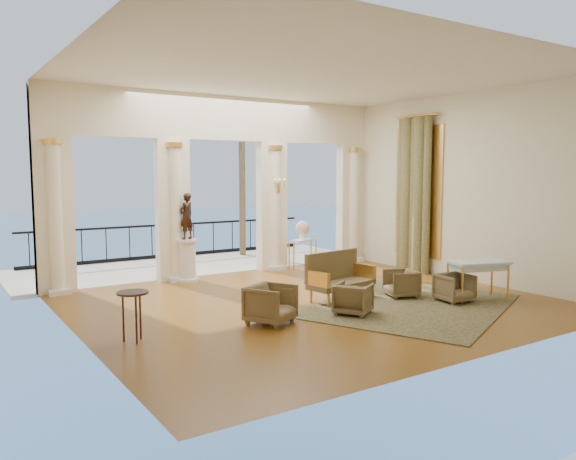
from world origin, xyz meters
TOP-DOWN VIEW (x-y plane):
  - floor at (0.00, 0.00)m, footprint 9.00×9.00m
  - room_walls at (0.00, -1.12)m, footprint 9.00×9.00m
  - arcade at (-0.00, 3.82)m, footprint 9.00×0.56m
  - terrace at (0.00, 5.80)m, footprint 10.00×3.60m
  - balustrade at (0.00, 7.40)m, footprint 9.00×0.06m
  - palm_tree at (2.00, 6.60)m, footprint 2.00×2.00m
  - curtain at (4.28, 1.50)m, footprint 0.33×1.40m
  - window_frame at (4.47, 1.50)m, footprint 0.04×1.60m
  - wall_sconce at (1.40, 3.51)m, footprint 0.30×0.11m
  - rug at (1.50, -1.26)m, footprint 5.16×4.71m
  - armchair_a at (-1.50, -0.82)m, footprint 0.96×0.94m
  - armchair_b at (2.42, -1.50)m, footprint 0.69×0.65m
  - armchair_c at (1.86, -0.57)m, footprint 0.76×0.78m
  - armchair_d at (0.09, -1.13)m, footprint 0.82×0.83m
  - settee at (0.63, 0.01)m, footprint 1.56×0.85m
  - game_table at (3.00, -1.60)m, footprint 1.31×0.96m
  - pedestal at (-1.20, 3.50)m, footprint 0.55×0.55m
  - statue at (-1.20, 3.50)m, footprint 0.47×0.40m
  - console_table at (2.20, 3.55)m, footprint 0.88×0.61m
  - urn at (2.20, 3.55)m, footprint 0.38×0.38m
  - side_table at (-3.82, -0.56)m, footprint 0.48×0.48m

SIDE VIEW (x-z plane):
  - terrace at x=0.00m, z-range -0.10..0.00m
  - floor at x=0.00m, z-range 0.00..0.00m
  - rug at x=1.50m, z-range 0.00..0.02m
  - armchair_c at x=1.86m, z-range 0.00..0.63m
  - armchair_d at x=0.09m, z-range 0.00..0.64m
  - armchair_b at x=2.42m, z-range 0.00..0.64m
  - armchair_a at x=-1.50m, z-range 0.00..0.74m
  - balustrade at x=0.00m, z-range -0.11..0.92m
  - settee at x=0.63m, z-range -0.01..0.98m
  - pedestal at x=-1.20m, z-range -0.02..1.00m
  - console_table at x=2.20m, z-range 0.26..1.04m
  - side_table at x=-3.82m, z-range 0.28..1.07m
  - game_table at x=3.00m, z-range 0.32..1.12m
  - urn at x=2.20m, z-range 0.82..1.33m
  - statue at x=-1.20m, z-range 1.02..2.12m
  - curtain at x=4.28m, z-range -0.03..4.06m
  - window_frame at x=4.47m, z-range 0.40..3.80m
  - wall_sconce at x=1.40m, z-range 2.06..2.40m
  - arcade at x=0.00m, z-range 0.33..4.83m
  - room_walls at x=0.00m, z-range -1.62..7.38m
  - palm_tree at x=2.00m, z-range 1.84..6.34m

